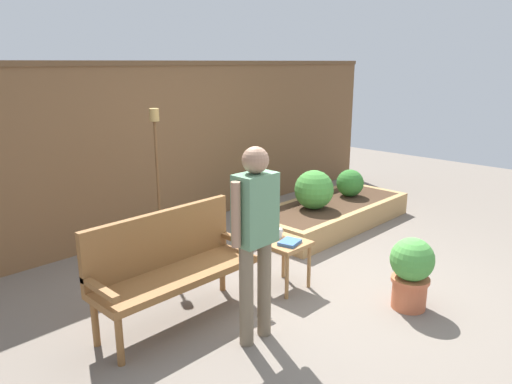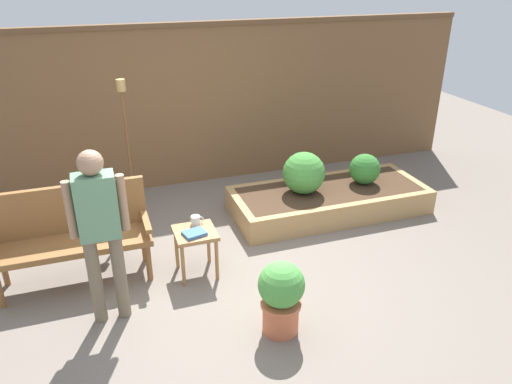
{
  "view_description": "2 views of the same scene",
  "coord_description": "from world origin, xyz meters",
  "px_view_note": "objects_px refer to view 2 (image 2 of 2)",
  "views": [
    {
      "loc": [
        -3.59,
        -2.5,
        2.15
      ],
      "look_at": [
        0.11,
        1.09,
        0.75
      ],
      "focal_mm": 33.73,
      "sensor_mm": 36.0,
      "label": 1
    },
    {
      "loc": [
        -1.08,
        -3.79,
        2.84
      ],
      "look_at": [
        0.44,
        0.63,
        0.65
      ],
      "focal_mm": 34.54,
      "sensor_mm": 36.0,
      "label": 2
    }
  ],
  "objects_px": {
    "shrub_far_corner": "(365,169)",
    "cup_on_table": "(196,220)",
    "garden_bench": "(71,229)",
    "side_table": "(195,239)",
    "book_on_table": "(194,233)",
    "shrub_near_bench": "(304,173)",
    "person_by_bench": "(99,224)",
    "potted_boxwood": "(281,295)",
    "tiki_torch": "(126,126)"
  },
  "relations": [
    {
      "from": "cup_on_table",
      "to": "garden_bench",
      "type": "bearing_deg",
      "value": 171.28
    },
    {
      "from": "shrub_near_bench",
      "to": "shrub_far_corner",
      "type": "height_order",
      "value": "shrub_near_bench"
    },
    {
      "from": "garden_bench",
      "to": "cup_on_table",
      "type": "height_order",
      "value": "garden_bench"
    },
    {
      "from": "garden_bench",
      "to": "cup_on_table",
      "type": "distance_m",
      "value": 1.18
    },
    {
      "from": "side_table",
      "to": "book_on_table",
      "type": "distance_m",
      "value": 0.12
    },
    {
      "from": "shrub_far_corner",
      "to": "book_on_table",
      "type": "bearing_deg",
      "value": -159.34
    },
    {
      "from": "person_by_bench",
      "to": "potted_boxwood",
      "type": "bearing_deg",
      "value": -25.56
    },
    {
      "from": "cup_on_table",
      "to": "book_on_table",
      "type": "relative_size",
      "value": 0.64
    },
    {
      "from": "potted_boxwood",
      "to": "garden_bench",
      "type": "bearing_deg",
      "value": 139.32
    },
    {
      "from": "garden_bench",
      "to": "side_table",
      "type": "xyz_separation_m",
      "value": [
        1.12,
        -0.31,
        -0.15
      ]
    },
    {
      "from": "potted_boxwood",
      "to": "person_by_bench",
      "type": "height_order",
      "value": "person_by_bench"
    },
    {
      "from": "garden_bench",
      "to": "side_table",
      "type": "bearing_deg",
      "value": -15.67
    },
    {
      "from": "potted_boxwood",
      "to": "cup_on_table",
      "type": "bearing_deg",
      "value": 109.98
    },
    {
      "from": "side_table",
      "to": "shrub_far_corner",
      "type": "bearing_deg",
      "value": 19.33
    },
    {
      "from": "cup_on_table",
      "to": "potted_boxwood",
      "type": "distance_m",
      "value": 1.28
    },
    {
      "from": "garden_bench",
      "to": "side_table",
      "type": "distance_m",
      "value": 1.18
    },
    {
      "from": "garden_bench",
      "to": "tiki_torch",
      "type": "height_order",
      "value": "tiki_torch"
    },
    {
      "from": "shrub_far_corner",
      "to": "shrub_near_bench",
      "type": "bearing_deg",
      "value": 180.0
    },
    {
      "from": "side_table",
      "to": "cup_on_table",
      "type": "height_order",
      "value": "cup_on_table"
    },
    {
      "from": "shrub_near_bench",
      "to": "side_table",
      "type": "bearing_deg",
      "value": -151.45
    },
    {
      "from": "shrub_far_corner",
      "to": "person_by_bench",
      "type": "height_order",
      "value": "person_by_bench"
    },
    {
      "from": "shrub_near_bench",
      "to": "person_by_bench",
      "type": "xyz_separation_m",
      "value": [
        -2.36,
        -1.25,
        0.38
      ]
    },
    {
      "from": "tiki_torch",
      "to": "person_by_bench",
      "type": "relative_size",
      "value": 1.08
    },
    {
      "from": "cup_on_table",
      "to": "shrub_near_bench",
      "type": "height_order",
      "value": "shrub_near_bench"
    },
    {
      "from": "tiki_torch",
      "to": "person_by_bench",
      "type": "distance_m",
      "value": 1.92
    },
    {
      "from": "book_on_table",
      "to": "shrub_near_bench",
      "type": "distance_m",
      "value": 1.77
    },
    {
      "from": "garden_bench",
      "to": "shrub_far_corner",
      "type": "relative_size",
      "value": 3.75
    },
    {
      "from": "shrub_far_corner",
      "to": "cup_on_table",
      "type": "bearing_deg",
      "value": -163.41
    },
    {
      "from": "side_table",
      "to": "person_by_bench",
      "type": "distance_m",
      "value": 1.09
    },
    {
      "from": "cup_on_table",
      "to": "tiki_torch",
      "type": "xyz_separation_m",
      "value": [
        -0.48,
        1.3,
        0.63
      ]
    },
    {
      "from": "shrub_far_corner",
      "to": "potted_boxwood",
      "type": "bearing_deg",
      "value": -134.75
    },
    {
      "from": "book_on_table",
      "to": "person_by_bench",
      "type": "relative_size",
      "value": 0.13
    },
    {
      "from": "book_on_table",
      "to": "potted_boxwood",
      "type": "xyz_separation_m",
      "value": [
        0.5,
        -0.99,
        -0.13
      ]
    },
    {
      "from": "side_table",
      "to": "tiki_torch",
      "type": "bearing_deg",
      "value": 107.13
    },
    {
      "from": "tiki_torch",
      "to": "person_by_bench",
      "type": "height_order",
      "value": "tiki_torch"
    },
    {
      "from": "shrub_far_corner",
      "to": "person_by_bench",
      "type": "distance_m",
      "value": 3.46
    },
    {
      "from": "potted_boxwood",
      "to": "shrub_far_corner",
      "type": "bearing_deg",
      "value": 45.25
    },
    {
      "from": "side_table",
      "to": "shrub_far_corner",
      "type": "height_order",
      "value": "shrub_far_corner"
    },
    {
      "from": "person_by_bench",
      "to": "side_table",
      "type": "bearing_deg",
      "value": 26.59
    },
    {
      "from": "cup_on_table",
      "to": "shrub_far_corner",
      "type": "distance_m",
      "value": 2.4
    },
    {
      "from": "shrub_near_bench",
      "to": "tiki_torch",
      "type": "bearing_deg",
      "value": 162.55
    },
    {
      "from": "cup_on_table",
      "to": "potted_boxwood",
      "type": "bearing_deg",
      "value": -70.02
    },
    {
      "from": "side_table",
      "to": "shrub_near_bench",
      "type": "bearing_deg",
      "value": 28.55
    },
    {
      "from": "garden_bench",
      "to": "potted_boxwood",
      "type": "distance_m",
      "value": 2.12
    },
    {
      "from": "cup_on_table",
      "to": "tiki_torch",
      "type": "bearing_deg",
      "value": 110.45
    },
    {
      "from": "book_on_table",
      "to": "shrub_far_corner",
      "type": "distance_m",
      "value": 2.52
    },
    {
      "from": "side_table",
      "to": "book_on_table",
      "type": "relative_size",
      "value": 2.38
    },
    {
      "from": "garden_bench",
      "to": "tiki_torch",
      "type": "xyz_separation_m",
      "value": [
        0.68,
        1.12,
        0.61
      ]
    },
    {
      "from": "person_by_bench",
      "to": "tiki_torch",
      "type": "bearing_deg",
      "value": 77.65
    },
    {
      "from": "garden_bench",
      "to": "shrub_far_corner",
      "type": "distance_m",
      "value": 3.5
    }
  ]
}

